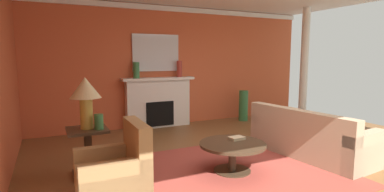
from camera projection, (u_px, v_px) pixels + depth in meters
name	position (u px, v px, depth m)	size (l,w,h in m)	color
ground_plane	(250.00, 161.00, 5.05)	(9.21, 9.21, 0.00)	brown
wall_fireplace	(175.00, 66.00, 7.73)	(7.69, 0.12, 2.99)	#C65633
crown_moulding	(176.00, 9.00, 7.48)	(7.69, 0.08, 0.12)	white
area_rug	(232.00, 171.00, 4.56)	(3.16, 2.78, 0.01)	#993D33
fireplace	(158.00, 104.00, 7.42)	(1.80, 0.35, 1.23)	white
mantel_mirror	(156.00, 53.00, 7.37)	(1.18, 0.04, 0.90)	silver
sofa	(309.00, 139.00, 5.28)	(1.11, 2.18, 0.85)	tan
armchair_near_window	(115.00, 176.00, 3.63)	(0.81, 0.81, 0.95)	#9E7A4C
coffee_table	(233.00, 150.00, 4.52)	(1.00, 1.00, 0.45)	#3D2D1E
side_table	(88.00, 149.00, 4.40)	(0.56, 0.56, 0.70)	#3D2D1E
table_lamp	(86.00, 93.00, 4.29)	(0.44, 0.44, 0.75)	#B28E38
vase_on_side_table	(99.00, 122.00, 4.31)	(0.13, 0.13, 0.22)	#33703D
vase_tall_corner	(243.00, 106.00, 8.19)	(0.25, 0.25, 0.83)	#33703D
vase_mantel_right	(179.00, 69.00, 7.51)	(0.13, 0.13, 0.40)	#9E3328
vase_mantel_left	(136.00, 70.00, 7.03)	(0.15, 0.15, 0.38)	#33703D
book_red_cover	(237.00, 138.00, 4.71)	(0.24, 0.17, 0.04)	tan
column_white	(304.00, 66.00, 7.84)	(0.20, 0.20, 2.99)	white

